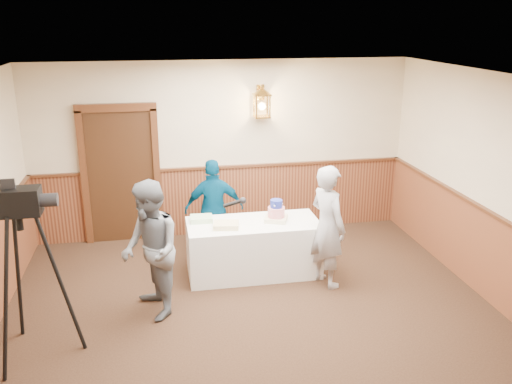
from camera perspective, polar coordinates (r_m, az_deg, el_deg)
ground at (r=6.04m, az=1.11°, el=-16.51°), size 7.00×7.00×0.00m
room_shell at (r=5.74m, az=-0.25°, el=-1.36°), size 6.02×7.02×2.81m
display_table at (r=7.53m, az=-0.28°, el=-5.88°), size 1.80×0.80×0.75m
tiered_cake at (r=7.41m, az=2.14°, el=-2.17°), size 0.37×0.37×0.30m
sheet_cake_yellow at (r=7.21m, az=-3.17°, el=-3.51°), size 0.37×0.31×0.07m
sheet_cake_green at (r=7.45m, az=-5.78°, el=-2.82°), size 0.31×0.25×0.07m
interviewer at (r=6.45m, az=-11.04°, el=-6.05°), size 1.57×0.95×1.66m
baker at (r=7.12m, az=7.54°, el=-3.60°), size 0.59×0.70×1.64m
assistant_p at (r=7.96m, az=-4.43°, el=-1.75°), size 0.87×0.36×1.48m
tv_camera_rig at (r=6.07m, az=-22.83°, el=-8.86°), size 0.72×0.67×1.84m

